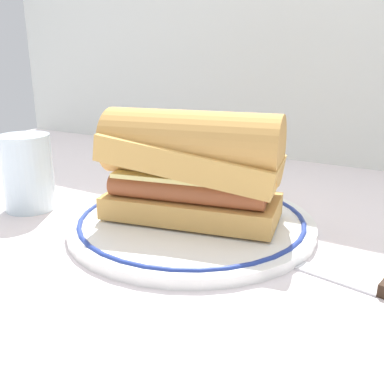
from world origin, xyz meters
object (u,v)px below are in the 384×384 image
object	(u,v)px
plate	(192,221)
drinking_glass	(28,178)
sausage_sandwich	(192,165)
butter_knife	(368,285)
salt_shaker	(144,151)

from	to	relation	value
plate	drinking_glass	bearing A→B (deg)	-166.83
sausage_sandwich	butter_knife	bearing A→B (deg)	-23.96
salt_shaker	butter_knife	xyz separation A→B (m)	(0.41, -0.22, -0.03)
drinking_glass	butter_knife	world-z (taller)	drinking_glass
plate	drinking_glass	world-z (taller)	drinking_glass
sausage_sandwich	salt_shaker	bearing A→B (deg)	127.06
plate	sausage_sandwich	size ratio (longest dim) A/B	1.33
plate	butter_knife	xyz separation A→B (m)	(0.21, -0.04, -0.00)
sausage_sandwich	butter_knife	size ratio (longest dim) A/B	1.36
plate	salt_shaker	distance (m)	0.27
drinking_glass	plate	bearing A→B (deg)	13.17
sausage_sandwich	drinking_glass	bearing A→B (deg)	-178.84
plate	butter_knife	bearing A→B (deg)	-11.95
drinking_glass	salt_shaker	world-z (taller)	drinking_glass
salt_shaker	sausage_sandwich	bearing A→B (deg)	-40.94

